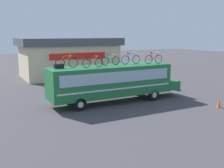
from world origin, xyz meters
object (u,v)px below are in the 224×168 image
Objects in this scene: bus at (113,81)px; traffic_cone at (219,103)px; luggage_bag_1 at (59,66)px; rooftop_bicycle_4 at (131,59)px; rooftop_bicycle_2 at (93,62)px; rooftop_bicycle_5 at (154,59)px; rooftop_bicycle_1 at (67,62)px; rooftop_bicycle_3 at (110,60)px.

bus is 8.09m from traffic_cone.
luggage_bag_1 is 6.05m from rooftop_bicycle_4.
rooftop_bicycle_4 is at bearing 128.19° from traffic_cone.
rooftop_bicycle_2 is 2.67× the size of traffic_cone.
bus is 6.52× the size of rooftop_bicycle_5.
rooftop_bicycle_1 is 1.00× the size of rooftop_bicycle_5.
bus is 2.42m from rooftop_bicycle_2.
rooftop_bicycle_4 is at bearing 10.10° from bus.
rooftop_bicycle_4 reaches higher than traffic_cone.
rooftop_bicycle_5 is at bearing -5.34° from luggage_bag_1.
rooftop_bicycle_1 is 7.29m from rooftop_bicycle_5.
rooftop_bicycle_5 reaches higher than rooftop_bicycle_4.
rooftop_bicycle_4 is at bearing 8.52° from rooftop_bicycle_2.
rooftop_bicycle_2 is at bearing -171.48° from rooftop_bicycle_4.
traffic_cone is at bearing -62.38° from rooftop_bicycle_5.
rooftop_bicycle_2 reaches higher than traffic_cone.
rooftop_bicycle_2 is 5.44m from rooftop_bicycle_5.
rooftop_bicycle_2 is 0.97× the size of rooftop_bicycle_5.
rooftop_bicycle_1 is (-3.66, 0.35, 1.59)m from bus.
luggage_bag_1 is 1.08× the size of traffic_cone.
rooftop_bicycle_2 is 9.79m from traffic_cone.
luggage_bag_1 is 0.41× the size of rooftop_bicycle_2.
rooftop_bicycle_4 is (6.04, -0.04, 0.23)m from luggage_bag_1.
rooftop_bicycle_1 reaches higher than rooftop_bicycle_3.
luggage_bag_1 is at bearing 152.00° from traffic_cone.
luggage_bag_1 is 0.39× the size of rooftop_bicycle_5.
rooftop_bicycle_2 is at bearing 148.21° from traffic_cone.
rooftop_bicycle_1 reaches higher than rooftop_bicycle_2.
bus is 16.56× the size of luggage_bag_1.
rooftop_bicycle_1 is 2.74× the size of traffic_cone.
rooftop_bicycle_5 reaches higher than traffic_cone.
rooftop_bicycle_5 is at bearing -6.00° from bus.
rooftop_bicycle_2 is 0.94× the size of rooftop_bicycle_4.
luggage_bag_1 is at bearing 174.66° from rooftop_bicycle_5.
rooftop_bicycle_4 is 7.57m from traffic_cone.
bus is 4.00m from rooftop_bicycle_1.
traffic_cone is at bearing -28.00° from luggage_bag_1.
traffic_cone is (4.30, -5.46, -3.00)m from rooftop_bicycle_4.
rooftop_bicycle_4 reaches higher than bus.
luggage_bag_1 is 12.03m from traffic_cone.
rooftop_bicycle_1 reaches higher than traffic_cone.
bus is at bearing 139.82° from traffic_cone.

